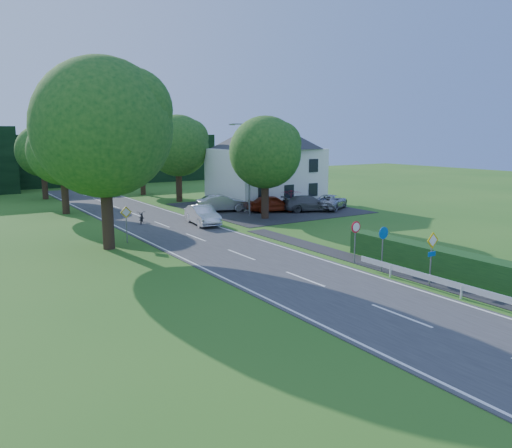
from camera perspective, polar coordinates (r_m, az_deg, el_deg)
road at (r=31.20m, az=-3.64°, el=-2.82°), size 7.00×80.00×0.04m
parking_pad at (r=48.30m, az=1.14°, el=1.85°), size 14.00×16.00×0.04m
line_edge_left at (r=29.77m, az=-9.09°, el=-3.52°), size 0.12×80.00×0.01m
line_edge_right at (r=32.87m, az=1.30°, el=-2.09°), size 0.12×80.00×0.01m
line_centre at (r=31.19m, az=-3.64°, el=-2.78°), size 0.12×80.00×0.01m
tree_main at (r=31.78m, az=-16.95°, el=7.57°), size 9.40×9.40×11.64m
tree_left_far at (r=47.60m, az=-21.18°, el=6.21°), size 7.00×7.00×8.58m
tree_right_far at (r=53.26m, az=-8.87°, el=7.40°), size 7.40×7.40×9.09m
tree_left_back at (r=59.47m, az=-23.16°, el=6.49°), size 6.60×6.60×8.07m
tree_right_back at (r=60.32m, az=-12.89°, el=6.85°), size 6.20×6.20×7.56m
tree_right_mid at (r=41.77m, az=1.06°, el=6.43°), size 7.00×7.00×8.58m
treeline_right at (r=76.10m, az=-15.70°, el=7.16°), size 30.00×5.00×7.00m
house_white at (r=51.46m, az=1.12°, el=7.27°), size 10.60×8.40×8.60m
streetlight at (r=43.19m, az=-0.93°, el=6.78°), size 2.03×0.18×8.00m
sign_priority_right at (r=24.62m, az=19.47°, el=-2.69°), size 0.78×0.09×2.59m
sign_roundabout at (r=26.52m, az=14.32°, el=-1.79°), size 0.64×0.08×2.37m
sign_speed_limit at (r=27.86m, az=11.32°, el=-0.91°), size 0.64×0.11×2.37m
sign_priority_left at (r=33.56m, az=-14.61°, el=0.75°), size 0.78×0.09×2.44m
moving_car at (r=39.41m, az=-6.13°, el=1.03°), size 2.20×4.75×1.51m
motorcycle at (r=40.87m, az=-12.93°, el=0.80°), size 1.39×2.02×1.01m
parked_car_red at (r=45.78m, az=1.87°, el=2.36°), size 4.78×3.02×1.52m
parked_car_silver_a at (r=45.97m, az=-3.87°, el=2.40°), size 4.97×2.79×1.55m
parked_car_grey at (r=46.31m, az=6.07°, el=2.36°), size 5.37×3.58×1.44m
parked_car_silver_b at (r=47.89m, az=8.46°, el=2.53°), size 5.51×4.60×1.40m
parasol at (r=46.79m, az=4.06°, el=2.76°), size 2.24×2.28×1.92m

